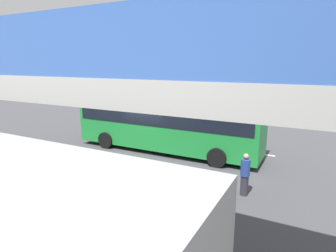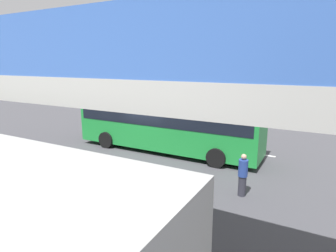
% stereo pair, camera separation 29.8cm
% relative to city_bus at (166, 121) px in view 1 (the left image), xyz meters
% --- Properties ---
extents(ground, '(80.00, 80.00, 0.00)m').
position_rel_city_bus_xyz_m(ground, '(0.81, 0.57, -1.88)').
color(ground, '#424247').
extents(city_bus, '(11.54, 2.85, 3.15)m').
position_rel_city_bus_xyz_m(city_bus, '(0.00, 0.00, 0.00)').
color(city_bus, '#1E8C38').
rests_on(city_bus, ground).
extents(pedestrian, '(0.38, 0.38, 1.79)m').
position_rel_city_bus_xyz_m(pedestrian, '(-5.69, 3.85, -1.00)').
color(pedestrian, '#2D2D38').
rests_on(pedestrian, ground).
extents(traffic_sign, '(0.08, 0.60, 2.80)m').
position_rel_city_bus_xyz_m(traffic_sign, '(-4.68, -3.81, 0.01)').
color(traffic_sign, slate).
rests_on(traffic_sign, ground).
extents(lane_dash_leftmost, '(2.00, 0.20, 0.01)m').
position_rel_city_bus_xyz_m(lane_dash_leftmost, '(-5.19, -2.00, -1.88)').
color(lane_dash_leftmost, silver).
rests_on(lane_dash_leftmost, ground).
extents(lane_dash_left, '(2.00, 0.20, 0.01)m').
position_rel_city_bus_xyz_m(lane_dash_left, '(-1.19, -2.00, -1.88)').
color(lane_dash_left, silver).
rests_on(lane_dash_left, ground).
extents(lane_dash_centre, '(2.00, 0.20, 0.01)m').
position_rel_city_bus_xyz_m(lane_dash_centre, '(2.81, -2.00, -1.88)').
color(lane_dash_centre, silver).
rests_on(lane_dash_centre, ground).
extents(lane_dash_right, '(2.00, 0.20, 0.01)m').
position_rel_city_bus_xyz_m(lane_dash_right, '(6.81, -2.00, -1.88)').
color(lane_dash_right, silver).
rests_on(lane_dash_right, ground).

